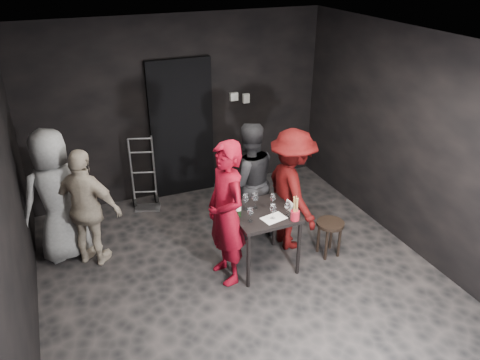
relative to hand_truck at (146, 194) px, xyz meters
name	(u,v)px	position (x,y,z in m)	size (l,w,h in m)	color
floor	(245,282)	(0.68, -2.19, -0.21)	(4.50, 5.00, 0.02)	black
ceiling	(247,46)	(0.68, -2.19, 2.49)	(4.50, 5.00, 0.02)	silver
wall_back	(179,109)	(0.68, 0.31, 1.14)	(4.50, 0.04, 2.70)	black
wall_front	(410,352)	(0.68, -4.69, 1.14)	(4.50, 0.04, 2.70)	black
wall_left	(10,223)	(-1.57, -2.19, 1.14)	(0.04, 5.00, 2.70)	black
wall_right	(417,147)	(2.93, -2.19, 1.14)	(0.04, 5.00, 2.70)	black
doorway	(182,129)	(0.68, 0.25, 0.84)	(0.95, 0.10, 2.10)	black
wallbox_upper	(234,97)	(1.53, 0.26, 1.24)	(0.12, 0.06, 0.12)	#B7B7B2
wallbox_lower	(246,98)	(1.73, 0.26, 1.19)	(0.10, 0.06, 0.14)	#B7B7B2
hand_truck	(146,194)	(0.00, 0.00, 0.00)	(0.37, 0.32, 1.10)	#B2B2B7
tasting_table	(263,219)	(1.00, -1.96, 0.45)	(0.72, 0.72, 0.75)	black
stool	(330,229)	(1.86, -2.08, 0.17)	(0.34, 0.34, 0.47)	black
server_red	(226,204)	(0.52, -2.01, 0.77)	(0.71, 0.47, 1.95)	maroon
woman_black	(248,178)	(1.12, -1.25, 0.63)	(0.81, 0.45, 1.68)	black
man_maroon	(292,187)	(1.52, -1.69, 0.63)	(1.08, 0.50, 1.68)	#410707
bystander_cream	(87,209)	(-0.88, -1.10, 0.54)	(0.87, 0.42, 1.49)	#BFAD96
bystander_grey	(55,189)	(-1.19, -0.82, 0.73)	(0.92, 0.50, 1.88)	gray
tasting_mat	(274,218)	(1.05, -2.14, 0.55)	(0.27, 0.18, 0.00)	white
wine_glass_a	(250,214)	(0.77, -2.09, 0.64)	(0.07, 0.07, 0.18)	white
wine_glass_b	(246,201)	(0.83, -1.83, 0.65)	(0.08, 0.08, 0.22)	white
wine_glass_c	(255,200)	(0.95, -1.84, 0.65)	(0.08, 0.08, 0.21)	white
wine_glass_d	(273,211)	(1.04, -2.13, 0.65)	(0.08, 0.08, 0.20)	white
wine_glass_e	(288,208)	(1.22, -2.14, 0.64)	(0.07, 0.07, 0.19)	white
wine_glass_f	(273,200)	(1.15, -1.91, 0.64)	(0.07, 0.07, 0.18)	white
wine_bottle	(238,207)	(0.69, -1.94, 0.66)	(0.07, 0.07, 0.30)	black
breadstick_cup	(295,209)	(1.25, -2.25, 0.69)	(0.10, 0.10, 0.31)	#AB1728
reserved_card	(289,205)	(1.30, -2.03, 0.60)	(0.09, 0.14, 0.11)	white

